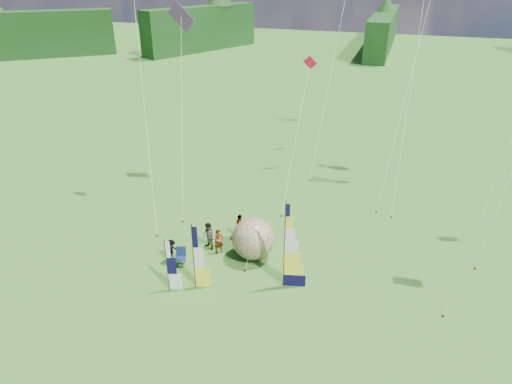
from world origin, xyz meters
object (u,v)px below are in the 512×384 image
(feather_banner_main, at_px, (284,247))
(side_banner_left, at_px, (194,257))
(bol_inflatable, at_px, (253,239))
(spectator_c, at_px, (171,251))
(spectator_b, at_px, (209,236))
(camp_chair, at_px, (181,257))
(side_banner_far, at_px, (167,266))
(spectator_a, at_px, (219,242))
(kite_whale, at_px, (413,75))
(spectator_d, at_px, (240,227))

(feather_banner_main, relative_size, side_banner_left, 1.33)
(bol_inflatable, relative_size, spectator_c, 1.74)
(feather_banner_main, xyz_separation_m, spectator_b, (-5.47, 2.13, -1.71))
(bol_inflatable, xyz_separation_m, spectator_b, (-2.96, -0.04, -0.40))
(side_banner_left, height_order, spectator_c, side_banner_left)
(feather_banner_main, height_order, side_banner_left, feather_banner_main)
(camp_chair, bearing_deg, side_banner_far, -99.81)
(side_banner_left, bearing_deg, camp_chair, 124.02)
(spectator_a, height_order, camp_chair, spectator_a)
(feather_banner_main, distance_m, spectator_b, 6.11)
(spectator_a, distance_m, kite_whale, 18.87)
(spectator_b, bearing_deg, spectator_a, 16.23)
(kite_whale, bearing_deg, side_banner_left, -136.09)
(kite_whale, bearing_deg, spectator_c, -144.73)
(side_banner_left, distance_m, camp_chair, 2.75)
(bol_inflatable, xyz_separation_m, spectator_a, (-2.19, -0.25, -0.50))
(spectator_d, xyz_separation_m, camp_chair, (-2.37, -3.95, -0.31))
(spectator_a, height_order, kite_whale, kite_whale)
(feather_banner_main, xyz_separation_m, spectator_a, (-4.70, 1.92, -1.81))
(bol_inflatable, bearing_deg, spectator_b, -179.24)
(feather_banner_main, xyz_separation_m, side_banner_left, (-4.69, -1.64, -0.65))
(spectator_b, distance_m, camp_chair, 2.36)
(side_banner_left, bearing_deg, kite_whale, 47.15)
(spectator_a, xyz_separation_m, spectator_d, (0.68, 2.02, 0.06))
(camp_chair, bearing_deg, spectator_d, 39.23)
(side_banner_left, bearing_deg, side_banner_far, -163.82)
(side_banner_far, bearing_deg, spectator_c, 96.40)
(bol_inflatable, xyz_separation_m, kite_whale, (7.97, 13.37, 7.70))
(side_banner_left, bearing_deg, spectator_a, 77.86)
(spectator_a, relative_size, camp_chair, 1.45)
(spectator_a, bearing_deg, camp_chair, -174.85)
(feather_banner_main, bearing_deg, side_banner_left, -174.29)
(feather_banner_main, distance_m, camp_chair, 6.72)
(bol_inflatable, bearing_deg, spectator_a, -173.55)
(bol_inflatable, xyz_separation_m, spectator_d, (-1.52, 1.77, -0.45))
(bol_inflatable, distance_m, spectator_b, 2.99)
(side_banner_far, relative_size, spectator_a, 1.96)
(side_banner_left, height_order, kite_whale, kite_whale)
(spectator_c, bearing_deg, bol_inflatable, -53.48)
(spectator_d, bearing_deg, kite_whale, -81.00)
(spectator_c, bearing_deg, feather_banner_main, -78.42)
(spectator_d, height_order, kite_whale, kite_whale)
(kite_whale, bearing_deg, side_banner_far, -138.13)
(feather_banner_main, relative_size, side_banner_far, 1.64)
(feather_banner_main, bearing_deg, spectator_a, 144.25)
(side_banner_left, relative_size, spectator_a, 2.42)
(feather_banner_main, height_order, side_banner_far, feather_banner_main)
(feather_banner_main, distance_m, side_banner_left, 5.01)
(spectator_d, distance_m, kite_whale, 17.06)
(side_banner_far, distance_m, spectator_c, 2.86)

